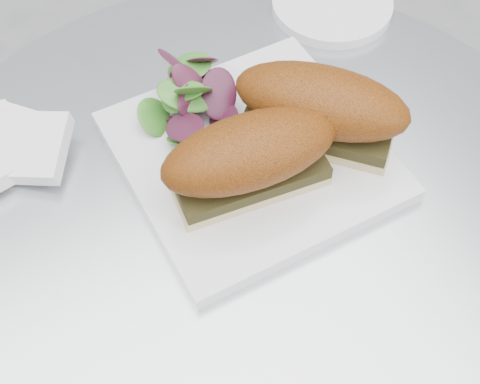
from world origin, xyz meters
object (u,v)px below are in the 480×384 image
(plate, at_px, (252,155))
(saucer, at_px, (332,5))
(sandwich_left, at_px, (250,157))
(sandwich_right, at_px, (321,107))

(plate, bearing_deg, saucer, 39.36)
(sandwich_left, xyz_separation_m, sandwich_right, (0.09, 0.02, 0.00))
(plate, relative_size, sandwich_left, 1.40)
(sandwich_left, xyz_separation_m, saucer, (0.22, 0.20, -0.05))
(saucer, bearing_deg, sandwich_right, -126.45)
(saucer, bearing_deg, sandwich_left, -137.96)
(plate, xyz_separation_m, sandwich_left, (-0.02, -0.04, 0.05))
(plate, distance_m, sandwich_right, 0.09)
(sandwich_right, bearing_deg, saucer, 99.01)
(plate, bearing_deg, sandwich_left, -121.49)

